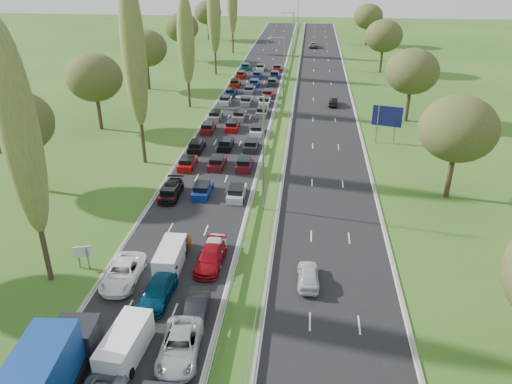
% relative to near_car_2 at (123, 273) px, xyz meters
% --- Properties ---
extents(ground, '(260.00, 260.00, 0.00)m').
position_rel_near_car_2_xyz_m(ground, '(10.01, 50.67, -0.80)').
color(ground, '#245219').
rests_on(ground, ground).
extents(near_carriageway, '(10.50, 215.00, 0.04)m').
position_rel_near_car_2_xyz_m(near_carriageway, '(3.26, 53.17, -0.80)').
color(near_carriageway, black).
rests_on(near_carriageway, ground).
extents(far_carriageway, '(10.50, 215.00, 0.04)m').
position_rel_near_car_2_xyz_m(far_carriageway, '(16.76, 53.17, -0.80)').
color(far_carriageway, black).
rests_on(far_carriageway, ground).
extents(central_reservation, '(2.36, 215.00, 0.32)m').
position_rel_near_car_2_xyz_m(central_reservation, '(10.01, 53.17, -0.25)').
color(central_reservation, gray).
rests_on(central_reservation, ground).
extents(lamp_columns, '(0.18, 140.18, 12.00)m').
position_rel_near_car_2_xyz_m(lamp_columns, '(10.01, 48.67, 5.20)').
color(lamp_columns, gray).
rests_on(lamp_columns, ground).
extents(poplar_row, '(2.80, 127.80, 22.44)m').
position_rel_near_car_2_xyz_m(poplar_row, '(-5.99, 38.83, 11.58)').
color(poplar_row, '#2D2116').
rests_on(poplar_row, ground).
extents(woodland_left, '(8.00, 166.00, 11.10)m').
position_rel_near_car_2_xyz_m(woodland_left, '(-16.49, 33.29, 6.88)').
color(woodland_left, '#2D2116').
rests_on(woodland_left, ground).
extents(woodland_right, '(8.00, 153.00, 11.10)m').
position_rel_near_car_2_xyz_m(woodland_right, '(29.51, 37.33, 6.88)').
color(woodland_right, '#2D2116').
rests_on(woodland_right, ground).
extents(traffic_queue_fill, '(9.07, 69.02, 0.80)m').
position_rel_near_car_2_xyz_m(traffic_queue_fill, '(3.27, 48.04, -0.36)').
color(traffic_queue_fill, '#A50C0A').
rests_on(traffic_queue_fill, ground).
extents(near_car_2, '(2.80, 5.72, 1.57)m').
position_rel_near_car_2_xyz_m(near_car_2, '(0.00, 0.00, 0.00)').
color(near_car_2, white).
rests_on(near_car_2, near_carriageway).
extents(near_car_3, '(2.20, 5.17, 1.49)m').
position_rel_near_car_2_xyz_m(near_car_3, '(-0.16, 15.42, -0.04)').
color(near_car_3, black).
rests_on(near_car_3, near_carriageway).
extents(near_car_7, '(2.29, 5.21, 1.49)m').
position_rel_near_car_2_xyz_m(near_car_7, '(3.44, -2.00, -0.04)').
color(near_car_7, '#05344D').
rests_on(near_car_7, near_carriageway).
extents(near_car_8, '(1.98, 4.19, 1.38)m').
position_rel_near_car_2_xyz_m(near_car_8, '(3.34, 4.18, -0.09)').
color(near_car_8, '#AA630B').
rests_on(near_car_8, near_carriageway).
extents(near_car_9, '(1.76, 4.44, 1.44)m').
position_rel_near_car_2_xyz_m(near_car_9, '(6.78, -3.56, -0.06)').
color(near_car_9, black).
rests_on(near_car_9, near_carriageway).
extents(near_car_10, '(2.97, 5.74, 1.55)m').
position_rel_near_car_2_xyz_m(near_car_10, '(6.56, -7.60, -0.01)').
color(near_car_10, '#AAB0B4').
rests_on(near_car_10, near_carriageway).
extents(near_car_11, '(2.29, 5.21, 1.49)m').
position_rel_near_car_2_xyz_m(near_car_11, '(6.57, 2.91, -0.04)').
color(near_car_11, maroon).
rests_on(near_car_11, near_carriageway).
extents(near_car_12, '(1.85, 4.59, 1.56)m').
position_rel_near_car_2_xyz_m(near_car_12, '(6.60, 4.11, -0.00)').
color(near_car_12, white).
rests_on(near_car_12, near_carriageway).
extents(far_car_0, '(1.85, 4.31, 1.45)m').
position_rel_near_car_2_xyz_m(far_car_0, '(14.80, 1.32, -0.06)').
color(far_car_0, silver).
rests_on(far_car_0, far_carriageway).
extents(far_car_1, '(1.68, 4.26, 1.38)m').
position_rel_near_car_2_xyz_m(far_car_1, '(18.39, 53.04, -0.09)').
color(far_car_1, black).
rests_on(far_car_1, far_carriageway).
extents(far_car_2, '(2.62, 5.48, 1.51)m').
position_rel_near_car_2_xyz_m(far_car_2, '(14.76, 110.40, -0.03)').
color(far_car_2, slate).
rests_on(far_car_2, far_carriageway).
extents(blue_lorry, '(2.76, 9.93, 4.19)m').
position_rel_near_car_2_xyz_m(blue_lorry, '(-0.00, -12.39, 1.35)').
color(blue_lorry, black).
rests_on(blue_lorry, near_carriageway).
extents(white_van_front, '(2.03, 5.19, 2.09)m').
position_rel_near_car_2_xyz_m(white_van_front, '(3.08, -7.89, 0.27)').
color(white_van_front, white).
rests_on(white_van_front, near_carriageway).
extents(white_van_rear, '(1.90, 4.84, 1.94)m').
position_rel_near_car_2_xyz_m(white_van_rear, '(3.30, 2.54, 0.20)').
color(white_van_rear, silver).
rests_on(white_van_rear, near_carriageway).
extents(info_sign, '(1.46, 0.55, 2.10)m').
position_rel_near_car_2_xyz_m(info_sign, '(-3.89, 1.45, 0.57)').
color(info_sign, gray).
rests_on(info_sign, ground).
extents(direction_sign, '(3.89, 1.11, 5.20)m').
position_rel_near_car_2_xyz_m(direction_sign, '(24.91, 35.13, 2.77)').
color(direction_sign, gray).
rests_on(direction_sign, ground).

